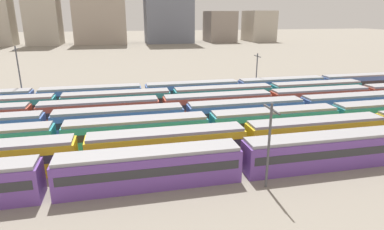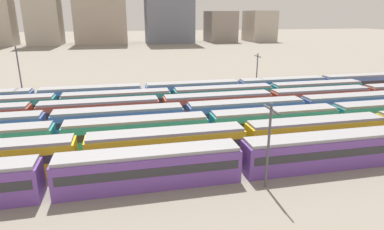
% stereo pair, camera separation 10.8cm
% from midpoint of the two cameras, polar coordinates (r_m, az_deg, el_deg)
% --- Properties ---
extents(ground_plane, '(600.00, 600.00, 0.00)m').
position_cam_midpoint_polar(ground_plane, '(49.24, -27.48, -4.01)').
color(ground_plane, gray).
extents(train_track_0, '(93.60, 3.06, 3.75)m').
position_cam_midpoint_polar(train_track_0, '(38.56, 21.98, -5.87)').
color(train_track_0, '#6B429E').
rests_on(train_track_0, ground_plane).
extents(train_track_1, '(112.50, 3.06, 3.75)m').
position_cam_midpoint_polar(train_track_1, '(49.60, 30.13, -1.93)').
color(train_track_1, yellow).
rests_on(train_track_1, ground_plane).
extents(train_track_2, '(74.70, 3.06, 3.75)m').
position_cam_midpoint_polar(train_track_2, '(43.28, 3.03, -2.08)').
color(train_track_2, teal).
rests_on(train_track_2, ground_plane).
extents(train_track_3, '(93.60, 3.06, 3.75)m').
position_cam_midpoint_polar(train_track_3, '(50.23, 9.50, 0.47)').
color(train_track_3, '#4C70BC').
rests_on(train_track_3, ground_plane).
extents(train_track_4, '(112.50, 3.06, 3.75)m').
position_cam_midpoint_polar(train_track_4, '(57.41, 13.68, 2.34)').
color(train_track_4, '#BC4C38').
rests_on(train_track_4, ground_plane).
extents(train_track_5, '(74.70, 3.06, 3.75)m').
position_cam_midpoint_polar(train_track_5, '(57.40, -3.48, 2.81)').
color(train_track_5, teal).
rests_on(train_track_5, ground_plane).
extents(train_track_6, '(112.50, 3.06, 3.75)m').
position_cam_midpoint_polar(train_track_6, '(65.90, 8.20, 4.56)').
color(train_track_6, '#4C70BC').
rests_on(train_track_6, ground_plane).
extents(catenary_pole_0, '(0.24, 3.20, 8.55)m').
position_cam_midpoint_polar(catenary_pole_0, '(31.45, 13.45, -4.56)').
color(catenary_pole_0, '#4C4C51').
rests_on(catenary_pole_0, ground_plane).
extents(catenary_pole_1, '(0.24, 3.20, 10.93)m').
position_cam_midpoint_polar(catenary_pole_1, '(66.52, -28.02, 6.45)').
color(catenary_pole_1, '#4C4C51').
rests_on(catenary_pole_1, ground_plane).
extents(catenary_pole_3, '(0.24, 3.20, 8.52)m').
position_cam_midpoint_polar(catenary_pole_3, '(70.00, 11.39, 7.55)').
color(catenary_pole_3, '#4C4C51').
rests_on(catenary_pole_3, ground_plane).
extents(distant_building_1, '(17.16, 18.31, 47.25)m').
position_cam_midpoint_polar(distant_building_1, '(200.65, -24.96, 17.92)').
color(distant_building_1, '#B2A899').
rests_on(distant_building_1, ground_plane).
extents(distant_building_2, '(28.10, 19.62, 41.56)m').
position_cam_midpoint_polar(distant_building_2, '(196.95, -15.93, 18.02)').
color(distant_building_2, '#A89989').
rests_on(distant_building_2, ground_plane).
extents(distant_building_4, '(16.42, 20.02, 18.01)m').
position_cam_midpoint_polar(distant_building_4, '(206.16, 5.03, 15.25)').
color(distant_building_4, gray).
rests_on(distant_building_4, ground_plane).
extents(distant_building_5, '(15.40, 21.17, 18.30)m').
position_cam_midpoint_polar(distant_building_5, '(215.16, 11.79, 15.09)').
color(distant_building_5, '#B2A899').
rests_on(distant_building_5, ground_plane).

